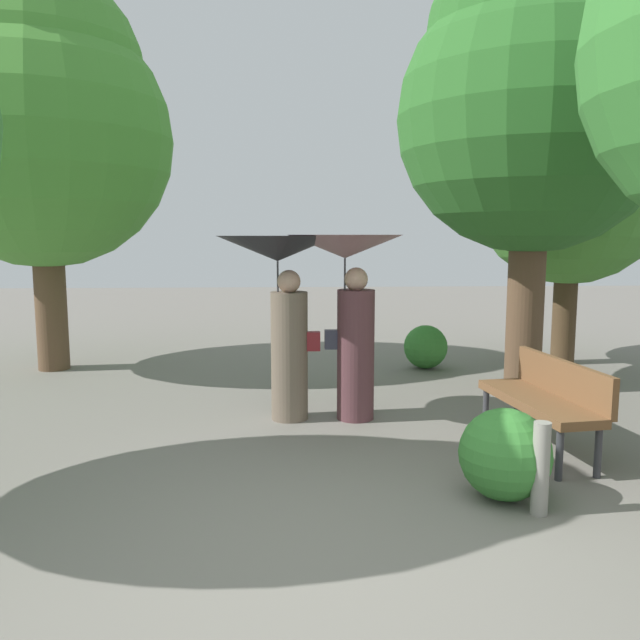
{
  "coord_description": "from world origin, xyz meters",
  "views": [
    {
      "loc": [
        -0.37,
        -3.73,
        1.95
      ],
      "look_at": [
        0.0,
        3.37,
        0.99
      ],
      "focal_mm": 35.77,
      "sensor_mm": 36.0,
      "label": 1
    }
  ],
  "objects": [
    {
      "name": "bush_path_right",
      "position": [
        1.23,
        0.71,
        0.34
      ],
      "size": [
        0.68,
        0.68,
        0.68
      ],
      "primitive_type": "sphere",
      "color": "#387F33",
      "rests_on": "ground"
    },
    {
      "name": "tree_near_right",
      "position": [
        2.55,
        3.9,
        3.61
      ],
      "size": [
        3.22,
        3.22,
        5.51
      ],
      "color": "brown",
      "rests_on": "ground"
    },
    {
      "name": "person_left",
      "position": [
        -0.42,
        2.87,
        1.43
      ],
      "size": [
        1.26,
        1.26,
        1.93
      ],
      "rotation": [
        0.0,
        0.0,
        1.48
      ],
      "color": "#6B5B4C",
      "rests_on": "ground"
    },
    {
      "name": "bush_path_left",
      "position": [
        1.65,
        5.34,
        0.32
      ],
      "size": [
        0.64,
        0.64,
        0.64
      ],
      "primitive_type": "sphere",
      "color": "#387F33",
      "rests_on": "ground"
    },
    {
      "name": "ground_plane",
      "position": [
        0.0,
        0.0,
        0.0
      ],
      "size": [
        40.0,
        40.0,
        0.0
      ],
      "primitive_type": "plane",
      "color": "slate"
    },
    {
      "name": "tree_near_left",
      "position": [
        -3.77,
        5.57,
        3.56
      ],
      "size": [
        3.6,
        3.6,
        5.59
      ],
      "color": "brown",
      "rests_on": "ground"
    },
    {
      "name": "park_bench",
      "position": [
        1.95,
        1.73,
        0.51
      ],
      "size": [
        0.68,
        1.55,
        0.83
      ],
      "rotation": [
        0.0,
        0.0,
        -1.44
      ],
      "color": "#38383D",
      "rests_on": "ground"
    },
    {
      "name": "tree_far_back",
      "position": [
        3.83,
        5.63,
        2.83
      ],
      "size": [
        2.81,
        2.81,
        4.43
      ],
      "color": "#4C3823",
      "rests_on": "ground"
    },
    {
      "name": "person_right",
      "position": [
        0.28,
        2.84,
        1.39
      ],
      "size": [
        1.2,
        1.2,
        1.95
      ],
      "rotation": [
        0.0,
        0.0,
        1.48
      ],
      "color": "#563338",
      "rests_on": "ground"
    },
    {
      "name": "path_marker_post",
      "position": [
        1.39,
        0.43,
        0.33
      ],
      "size": [
        0.12,
        0.12,
        0.67
      ],
      "primitive_type": "cylinder",
      "color": "gray",
      "rests_on": "ground"
    }
  ]
}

